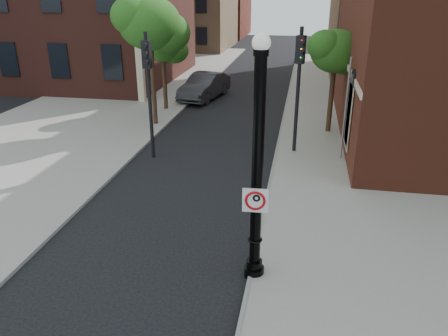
% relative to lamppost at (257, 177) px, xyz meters
% --- Properties ---
extents(ground, '(120.00, 120.00, 0.00)m').
position_rel_lamppost_xyz_m(ground, '(-2.13, -0.39, -2.78)').
color(ground, black).
rests_on(ground, ground).
extents(sidewalk_right, '(8.00, 60.00, 0.12)m').
position_rel_lamppost_xyz_m(sidewalk_right, '(3.87, 9.61, -2.72)').
color(sidewalk_right, gray).
rests_on(sidewalk_right, ground).
extents(sidewalk_left, '(10.00, 50.00, 0.12)m').
position_rel_lamppost_xyz_m(sidewalk_left, '(-11.13, 17.61, -2.72)').
color(sidewalk_left, gray).
rests_on(sidewalk_left, ground).
extents(curb_edge, '(0.10, 60.00, 0.14)m').
position_rel_lamppost_xyz_m(curb_edge, '(-0.08, 9.61, -2.71)').
color(curb_edge, gray).
rests_on(curb_edge, ground).
extents(bg_building_red, '(12.00, 12.00, 10.00)m').
position_rel_lamppost_xyz_m(bg_building_red, '(-14.13, 57.61, 2.22)').
color(bg_building_red, maroon).
rests_on(bg_building_red, ground).
extents(lamppost, '(0.51, 0.51, 6.03)m').
position_rel_lamppost_xyz_m(lamppost, '(0.00, 0.00, 0.00)').
color(lamppost, black).
rests_on(lamppost, ground).
extents(no_parking_sign, '(0.62, 0.09, 0.62)m').
position_rel_lamppost_xyz_m(no_parking_sign, '(-0.01, -0.16, -0.53)').
color(no_parking_sign, white).
rests_on(no_parking_sign, ground).
extents(parked_car, '(2.70, 5.27, 1.66)m').
position_rel_lamppost_xyz_m(parked_car, '(-5.49, 18.46, -1.96)').
color(parked_car, '#2F2E33').
rests_on(parked_car, ground).
extents(traffic_signal_left, '(0.33, 0.43, 5.27)m').
position_rel_lamppost_xyz_m(traffic_signal_left, '(-5.33, 7.61, 0.76)').
color(traffic_signal_left, black).
rests_on(traffic_signal_left, ground).
extents(traffic_signal_right, '(0.43, 0.48, 5.41)m').
position_rel_lamppost_xyz_m(traffic_signal_right, '(0.69, 9.24, 0.86)').
color(traffic_signal_right, black).
rests_on(traffic_signal_right, ground).
extents(utility_pole, '(0.09, 0.09, 4.36)m').
position_rel_lamppost_xyz_m(utility_pole, '(2.67, 8.69, -0.60)').
color(utility_pole, '#999999').
rests_on(utility_pole, ground).
extents(street_tree_a, '(3.63, 3.28, 6.53)m').
position_rel_lamppost_xyz_m(street_tree_a, '(-6.70, 12.18, 2.38)').
color(street_tree_a, '#301E13').
rests_on(street_tree_a, ground).
extents(street_tree_b, '(2.64, 2.39, 4.77)m').
position_rel_lamppost_xyz_m(street_tree_b, '(-7.10, 15.25, 0.97)').
color(street_tree_b, '#301E13').
rests_on(street_tree_b, ground).
extents(street_tree_c, '(2.81, 2.54, 5.07)m').
position_rel_lamppost_xyz_m(street_tree_c, '(2.31, 12.49, 1.21)').
color(street_tree_c, '#301E13').
rests_on(street_tree_c, ground).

